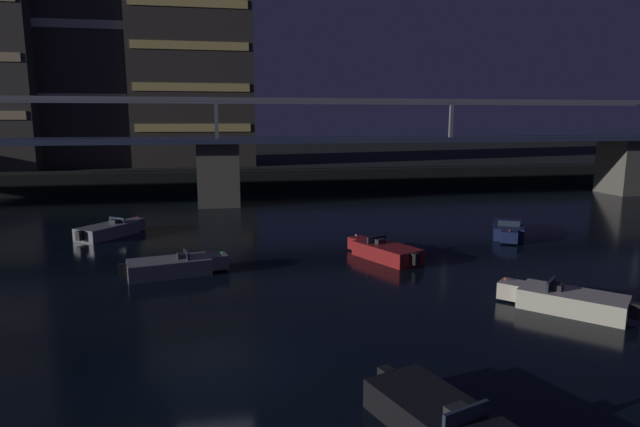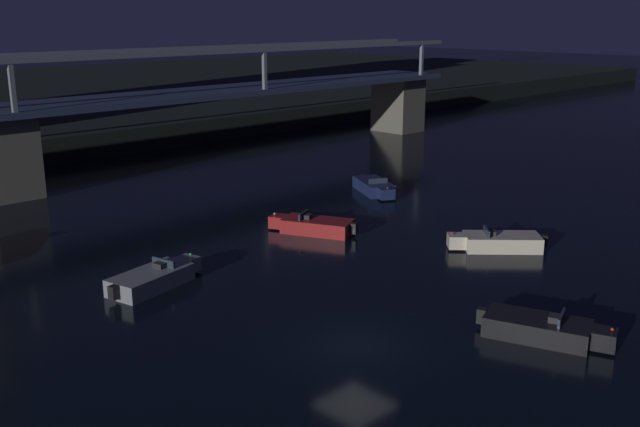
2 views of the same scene
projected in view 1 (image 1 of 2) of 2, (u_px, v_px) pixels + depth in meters
ground_plane at (212, 370)px, 16.08m from camera, size 400.00×400.00×0.00m
far_riverbank at (221, 156)px, 93.78m from camera, size 240.00×80.00×2.20m
river_bridge at (218, 155)px, 46.69m from camera, size 88.63×6.40×9.38m
tower_central at (194, 69)px, 63.13m from camera, size 13.85×10.71×22.94m
speedboat_near_left at (508, 230)px, 34.45m from camera, size 3.50×4.90×1.16m
speedboat_near_center at (566, 300)px, 21.04m from camera, size 4.36×4.42×1.16m
speedboat_near_right at (384, 251)px, 28.92m from camera, size 3.30×4.99×1.16m
speedboat_mid_left at (110, 230)px, 34.53m from camera, size 3.98×4.70×1.16m
speedboat_mid_center at (446, 423)px, 12.52m from camera, size 2.99×5.12×1.16m
speedboat_far_left at (174, 266)px, 25.93m from camera, size 5.21×2.60×1.16m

